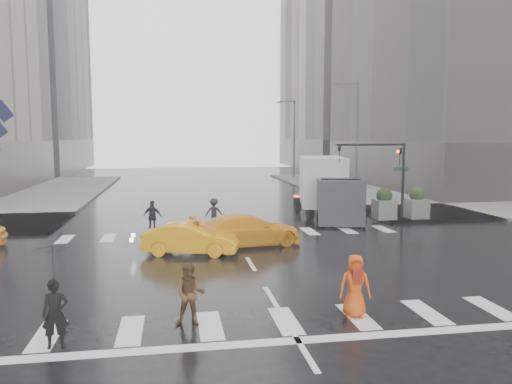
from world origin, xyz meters
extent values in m
plane|color=black|center=(0.00, 0.00, 0.00)|extent=(120.00, 120.00, 0.00)
cube|color=slate|center=(19.50, 17.50, 0.07)|extent=(35.00, 35.00, 0.15)
cube|color=#322F2C|center=(29.00, 27.00, 2.20)|extent=(26.05, 26.05, 4.40)
cube|color=#A9A193|center=(29.00, 56.00, 18.00)|extent=(26.00, 26.00, 36.00)
cube|color=#322F2C|center=(29.00, 56.00, 2.20)|extent=(26.05, 26.05, 4.40)
cylinder|color=black|center=(10.00, 8.00, 2.25)|extent=(0.16, 0.16, 4.50)
cylinder|color=black|center=(8.00, 8.00, 4.40)|extent=(4.00, 0.12, 0.12)
imported|color=black|center=(9.75, 8.00, 3.70)|extent=(0.16, 0.20, 1.00)
imported|color=black|center=(6.20, 8.00, 3.90)|extent=(0.16, 0.20, 1.00)
sphere|color=#FF190C|center=(9.65, 8.00, 4.00)|extent=(0.20, 0.20, 0.20)
cube|color=#0D5D31|center=(10.00, 8.30, 3.00)|extent=(0.90, 0.03, 0.22)
cylinder|color=#59595B|center=(11.00, 18.00, 4.50)|extent=(0.20, 0.20, 9.00)
cylinder|color=#59595B|center=(10.10, 18.00, 8.80)|extent=(1.80, 0.12, 0.12)
cube|color=#59595B|center=(9.20, 18.00, 8.70)|extent=(0.50, 0.22, 0.15)
cylinder|color=#59595B|center=(11.00, 38.00, 4.50)|extent=(0.20, 0.20, 9.00)
cylinder|color=#59595B|center=(10.10, 38.00, 8.80)|extent=(1.80, 0.12, 0.12)
cube|color=#59595B|center=(9.20, 38.00, 8.70)|extent=(0.50, 0.22, 0.15)
cube|color=slate|center=(7.00, 8.20, 0.70)|extent=(1.10, 1.10, 1.10)
sphere|color=#203216|center=(7.00, 8.20, 1.50)|extent=(0.90, 0.90, 0.90)
cube|color=slate|center=(9.00, 8.20, 0.70)|extent=(1.10, 1.10, 1.10)
sphere|color=#203216|center=(9.00, 8.20, 1.50)|extent=(0.90, 0.90, 0.90)
cube|color=slate|center=(11.00, 8.20, 0.70)|extent=(1.10, 1.10, 1.10)
sphere|color=#203216|center=(11.00, 8.20, 1.50)|extent=(0.90, 0.90, 0.90)
cube|color=black|center=(-14.80, 20.00, 6.65)|extent=(1.54, 0.02, 1.66)
imported|color=black|center=(-5.60, -6.75, 0.80)|extent=(0.63, 0.46, 1.61)
imported|color=black|center=(-5.60, -6.75, 1.99)|extent=(1.08, 1.10, 0.88)
imported|color=#4B301B|center=(-2.50, -5.88, 0.82)|extent=(0.87, 0.72, 1.64)
imported|color=#E24C10|center=(1.91, -5.99, 0.86)|extent=(0.93, 0.70, 1.71)
cube|color=maroon|center=(1.91, -6.17, 1.15)|extent=(0.31, 0.21, 0.40)
imported|color=black|center=(-3.94, 6.97, 0.82)|extent=(1.10, 0.85, 1.64)
imported|color=black|center=(-0.71, 8.48, 0.75)|extent=(1.05, 0.70, 1.50)
imported|color=#FFA20D|center=(-2.21, 2.00, 0.65)|extent=(4.13, 2.32, 1.29)
imported|color=#FFA20D|center=(0.34, 3.20, 0.71)|extent=(4.62, 2.82, 1.42)
cube|color=silver|center=(6.07, 10.68, 2.17)|extent=(2.54, 4.88, 2.86)
cube|color=#2E2E33|center=(6.07, 7.29, 1.32)|extent=(2.44, 1.91, 2.44)
cube|color=black|center=(6.07, 7.29, 2.07)|extent=(2.12, 0.95, 0.95)
cylinder|color=black|center=(4.95, 7.08, 0.48)|extent=(0.30, 0.95, 0.95)
cylinder|color=black|center=(7.18, 7.08, 0.48)|extent=(0.30, 0.95, 0.95)
cylinder|color=black|center=(4.95, 9.41, 0.48)|extent=(0.30, 0.95, 0.95)
cylinder|color=black|center=(7.18, 9.41, 0.48)|extent=(0.30, 0.95, 0.95)
cylinder|color=black|center=(4.95, 12.38, 0.48)|extent=(0.30, 0.95, 0.95)
cylinder|color=black|center=(7.18, 12.38, 0.48)|extent=(0.30, 0.95, 0.95)
camera|label=1|loc=(-2.87, -18.43, 4.86)|focal=35.00mm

